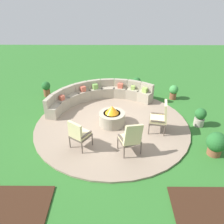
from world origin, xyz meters
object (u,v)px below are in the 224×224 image
at_px(lounge_chair_front_left, 79,133).
at_px(potted_plant_0, 216,143).
at_px(potted_plant_1, 174,91).
at_px(potted_plant_2, 200,117).
at_px(potted_plant_4, 46,88).
at_px(fire_pit, 112,117).
at_px(potted_plant_3, 137,83).
at_px(lounge_chair_front_right, 131,138).
at_px(lounge_chair_back_left, 161,117).
at_px(curved_stone_bench, 98,95).

relative_size(lounge_chair_front_left, potted_plant_0, 1.33).
height_order(potted_plant_1, potted_plant_2, potted_plant_2).
height_order(potted_plant_1, potted_plant_4, potted_plant_4).
relative_size(potted_plant_0, potted_plant_2, 1.10).
relative_size(fire_pit, potted_plant_0, 1.24).
xyz_separation_m(potted_plant_1, potted_plant_3, (-1.54, 1.00, -0.03)).
xyz_separation_m(lounge_chair_front_left, potted_plant_4, (-1.99, 3.79, -0.20)).
xyz_separation_m(fire_pit, lounge_chair_front_right, (0.57, -1.59, 0.27)).
bearing_deg(lounge_chair_back_left, fire_pit, 86.76).
distance_m(fire_pit, potted_plant_3, 3.40).
distance_m(lounge_chair_front_left, potted_plant_4, 4.29).
xyz_separation_m(curved_stone_bench, potted_plant_0, (3.73, -3.33, 0.03)).
height_order(lounge_chair_front_left, potted_plant_2, lounge_chair_front_left).
height_order(lounge_chair_front_left, potted_plant_4, lounge_chair_front_left).
height_order(lounge_chair_front_left, potted_plant_3, lounge_chair_front_left).
distance_m(curved_stone_bench, lounge_chair_front_left, 3.16).
bearing_deg(potted_plant_4, lounge_chair_back_left, -31.72).
bearing_deg(lounge_chair_back_left, curved_stone_bench, 57.06).
xyz_separation_m(curved_stone_bench, lounge_chair_front_right, (1.18, -3.36, 0.25)).
bearing_deg(potted_plant_4, fire_pit, -39.23).
height_order(potted_plant_0, potted_plant_3, potted_plant_0).
relative_size(curved_stone_bench, potted_plant_0, 5.64).
bearing_deg(lounge_chair_front_left, potted_plant_2, 52.17).
relative_size(curved_stone_bench, lounge_chair_back_left, 3.79).
relative_size(lounge_chair_back_left, potted_plant_0, 1.49).
bearing_deg(potted_plant_4, potted_plant_1, -2.48).
bearing_deg(potted_plant_2, potted_plant_0, -91.67).
xyz_separation_m(fire_pit, lounge_chair_back_left, (1.64, -0.42, 0.28)).
distance_m(fire_pit, potted_plant_1, 3.48).
bearing_deg(potted_plant_2, fire_pit, -179.27).
xyz_separation_m(lounge_chair_back_left, potted_plant_2, (1.52, 0.46, -0.27)).
bearing_deg(curved_stone_bench, lounge_chair_back_left, -44.16).
bearing_deg(curved_stone_bench, lounge_chair_front_left, -96.97).
distance_m(lounge_chair_back_left, potted_plant_3, 3.66).
relative_size(lounge_chair_front_right, lounge_chair_back_left, 0.97).
height_order(lounge_chair_front_right, potted_plant_1, lounge_chair_front_right).
bearing_deg(potted_plant_3, potted_plant_1, -33.12).
bearing_deg(potted_plant_2, potted_plant_1, 102.14).
bearing_deg(potted_plant_0, potted_plant_3, 112.33).
bearing_deg(curved_stone_bench, potted_plant_2, -24.60).
xyz_separation_m(potted_plant_2, potted_plant_4, (-6.14, 2.40, 0.03)).
relative_size(potted_plant_1, potted_plant_2, 0.94).
height_order(curved_stone_bench, potted_plant_0, curved_stone_bench).
height_order(fire_pit, potted_plant_4, fire_pit).
bearing_deg(lounge_chair_back_left, potted_plant_3, 18.85).
relative_size(lounge_chair_front_left, potted_plant_4, 1.46).
bearing_deg(lounge_chair_front_left, potted_plant_0, 30.69).
bearing_deg(potted_plant_1, potted_plant_4, 177.52).
height_order(lounge_chair_front_right, lounge_chair_back_left, lounge_chair_back_left).
relative_size(fire_pit, curved_stone_bench, 0.22).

